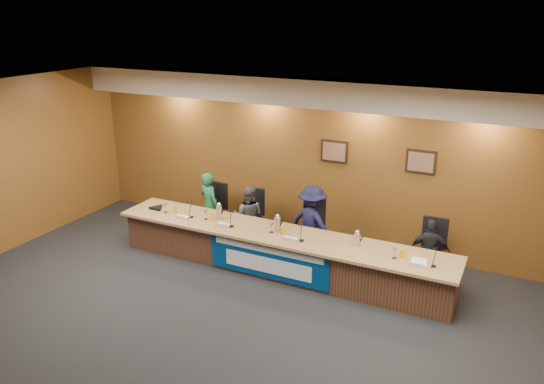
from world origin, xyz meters
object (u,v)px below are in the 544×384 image
(panelist_d, at_px, (430,252))
(office_chair_d, at_px, (430,255))
(panelist_c, at_px, (312,223))
(banner, at_px, (268,261))
(carafe_mid, at_px, (278,224))
(carafe_right, at_px, (357,240))
(dais_body, at_px, (279,253))
(carafe_left, at_px, (219,212))
(office_chair_b, at_px, (251,220))
(speakerphone, at_px, (157,208))
(panelist_a, at_px, (210,205))
(office_chair_c, at_px, (314,232))
(panelist_b, at_px, (248,216))
(office_chair_a, at_px, (213,213))

(panelist_d, distance_m, office_chair_d, 0.14)
(panelist_c, height_order, office_chair_d, panelist_c)
(banner, height_order, panelist_d, panelist_d)
(carafe_mid, xyz_separation_m, carafe_right, (1.42, 0.01, -0.01))
(dais_body, relative_size, carafe_left, 23.47)
(panelist_c, distance_m, carafe_mid, 0.79)
(office_chair_b, height_order, carafe_mid, carafe_mid)
(dais_body, xyz_separation_m, carafe_right, (1.38, 0.04, 0.51))
(speakerphone, bearing_deg, carafe_right, 1.43)
(banner, xyz_separation_m, panelist_a, (-1.87, 1.13, 0.30))
(banner, distance_m, office_chair_c, 1.28)
(panelist_b, height_order, office_chair_d, panelist_b)
(office_chair_c, bearing_deg, panelist_c, -109.66)
(panelist_d, distance_m, office_chair_a, 4.30)
(dais_body, distance_m, speakerphone, 2.59)
(panelist_d, bearing_deg, office_chair_d, -99.38)
(panelist_c, xyz_separation_m, office_chair_d, (2.11, 0.10, -0.22))
(office_chair_d, bearing_deg, carafe_right, -142.70)
(panelist_b, bearing_deg, dais_body, 128.06)
(panelist_d, height_order, office_chair_d, panelist_d)
(panelist_a, relative_size, office_chair_d, 2.84)
(panelist_a, distance_m, panelist_d, 4.30)
(office_chair_c, distance_m, office_chair_d, 2.11)
(panelist_b, distance_m, carafe_right, 2.48)
(panelist_a, xyz_separation_m, panelist_b, (0.88, 0.00, -0.08))
(panelist_b, bearing_deg, office_chair_b, -106.04)
(panelist_c, height_order, office_chair_c, panelist_c)
(dais_body, height_order, panelist_d, panelist_d)
(office_chair_d, bearing_deg, banner, -152.40)
(office_chair_b, bearing_deg, banner, -60.68)
(panelist_b, distance_m, panelist_d, 3.42)
(carafe_mid, distance_m, speakerphone, 2.52)
(panelist_a, relative_size, carafe_mid, 5.49)
(panelist_c, bearing_deg, panelist_b, 14.91)
(panelist_a, bearing_deg, banner, 171.42)
(office_chair_b, relative_size, office_chair_c, 1.00)
(speakerphone, bearing_deg, panelist_c, 15.08)
(speakerphone, bearing_deg, panelist_a, 48.52)
(banner, distance_m, carafe_left, 1.40)
(dais_body, height_order, office_chair_d, dais_body)
(panelist_a, bearing_deg, dais_body, -178.36)
(panelist_b, xyz_separation_m, office_chair_d, (3.42, 0.10, -0.13))
(carafe_mid, relative_size, speakerphone, 0.78)
(office_chair_d, height_order, carafe_left, carafe_left)
(panelist_c, bearing_deg, office_chair_b, 10.56)
(panelist_b, bearing_deg, office_chair_d, 165.63)
(panelist_c, height_order, speakerphone, panelist_c)
(panelist_c, bearing_deg, panelist_a, 14.91)
(carafe_left, bearing_deg, office_chair_d, 11.84)
(panelist_a, bearing_deg, panelist_d, -157.35)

